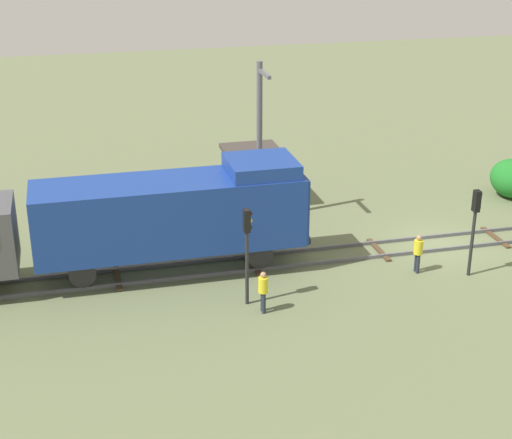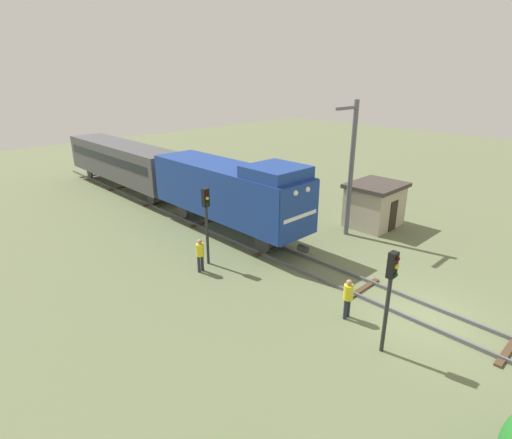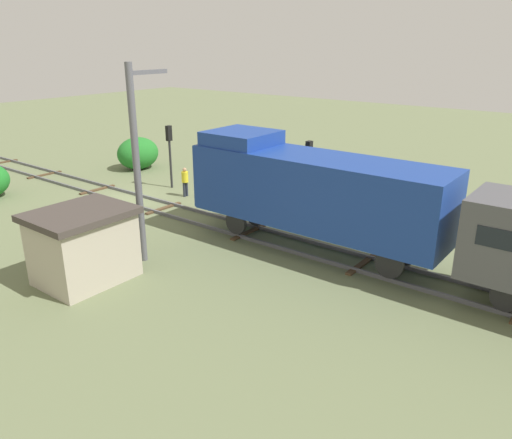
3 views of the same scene
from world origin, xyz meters
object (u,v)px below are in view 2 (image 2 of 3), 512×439
(traffic_signal_mid, at_px, (206,212))
(catenary_mast, at_px, (351,167))
(locomotive, at_px, (230,190))
(worker_near_track, at_px, (348,296))
(traffic_signal_near, at_px, (390,284))
(worker_by_signal, at_px, (200,253))
(passenger_car_leading, at_px, (123,160))
(relay_hut, at_px, (375,204))

(traffic_signal_mid, bearing_deg, catenary_mast, -17.29)
(locomotive, distance_m, worker_near_track, 10.32)
(traffic_signal_near, xyz_separation_m, worker_by_signal, (-1.00, 9.21, -1.66))
(traffic_signal_near, relative_size, traffic_signal_mid, 0.96)
(catenary_mast, bearing_deg, worker_by_signal, 166.68)
(catenary_mast, bearing_deg, passenger_car_leading, 105.19)
(traffic_signal_near, distance_m, relay_hut, 12.70)
(locomotive, height_order, relay_hut, locomotive)
(passenger_car_leading, relative_size, catenary_mast, 1.79)
(traffic_signal_near, xyz_separation_m, traffic_signal_mid, (-0.20, 9.64, 0.11))
(traffic_signal_mid, bearing_deg, traffic_signal_near, -88.81)
(catenary_mast, bearing_deg, locomotive, 135.54)
(worker_near_track, height_order, catenary_mast, catenary_mast)
(relay_hut, bearing_deg, traffic_signal_near, -147.84)
(worker_by_signal, bearing_deg, traffic_signal_mid, 177.90)
(locomotive, distance_m, traffic_signal_near, 12.31)
(locomotive, bearing_deg, worker_near_track, -103.66)
(traffic_signal_mid, bearing_deg, worker_by_signal, -151.60)
(worker_by_signal, distance_m, catenary_mast, 9.90)
(traffic_signal_near, bearing_deg, catenary_mast, 40.88)
(worker_by_signal, bearing_deg, relay_hut, 137.54)
(traffic_signal_mid, relative_size, catenary_mast, 0.51)
(catenary_mast, height_order, relay_hut, catenary_mast)
(locomotive, bearing_deg, passenger_car_leading, 90.00)
(locomotive, relative_size, traffic_signal_mid, 2.92)
(locomotive, height_order, worker_by_signal, locomotive)
(traffic_signal_mid, bearing_deg, relay_hut, -14.96)
(worker_near_track, distance_m, relay_hut, 10.97)
(locomotive, relative_size, traffic_signal_near, 3.06)
(traffic_signal_mid, distance_m, worker_by_signal, 1.99)
(locomotive, bearing_deg, relay_hut, -34.54)
(locomotive, distance_m, worker_by_signal, 5.29)
(locomotive, distance_m, relay_hut, 9.21)
(worker_by_signal, bearing_deg, catenary_mast, 136.19)
(traffic_signal_near, relative_size, catenary_mast, 0.49)
(traffic_signal_near, height_order, worker_by_signal, traffic_signal_near)
(passenger_car_leading, distance_m, relay_hut, 19.99)
(passenger_car_leading, bearing_deg, traffic_signal_near, -97.23)
(passenger_car_leading, bearing_deg, relay_hut, -67.93)
(relay_hut, bearing_deg, traffic_signal_mid, 165.04)
(traffic_signal_near, xyz_separation_m, worker_near_track, (0.80, 2.01, -1.66))
(passenger_car_leading, height_order, worker_near_track, passenger_car_leading)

